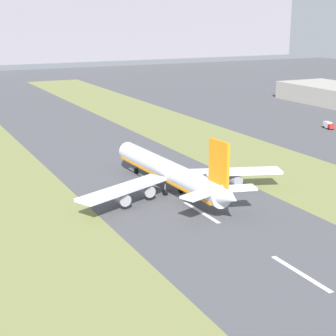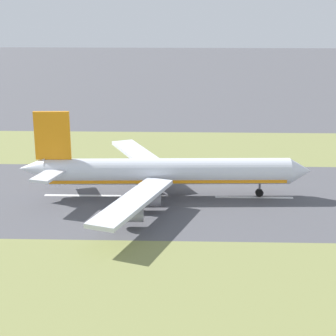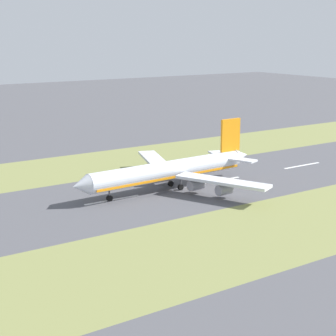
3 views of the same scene
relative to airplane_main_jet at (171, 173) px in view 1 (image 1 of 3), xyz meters
name	(u,v)px [view 1 (image 1 of 3)]	position (x,y,z in m)	size (l,w,h in m)	color
ground_plane	(176,197)	(-0.30, -3.82, -6.02)	(800.00, 800.00, 0.00)	#4C4C51
grass_median_west	(15,222)	(-45.30, -3.82, -6.02)	(40.00, 600.00, 0.01)	olive
grass_median_east	(303,177)	(44.70, -3.82, -6.02)	(40.00, 600.00, 0.01)	olive
centreline_dash_near	(300,273)	(-0.30, -58.10, -6.01)	(1.20, 18.00, 0.01)	silver
centreline_dash_mid	(201,212)	(-0.30, -18.10, -6.01)	(1.20, 18.00, 0.01)	silver
centreline_dash_far	(140,174)	(-0.30, 21.90, -6.01)	(1.20, 18.00, 0.01)	silver
airplane_main_jet	(171,173)	(0.00, 0.00, 0.00)	(64.08, 67.18, 20.20)	silver
service_truck	(328,125)	(105.79, 52.91, -4.36)	(3.47, 6.30, 3.10)	#B2231E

